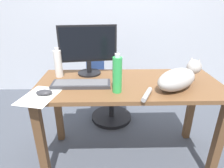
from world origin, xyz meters
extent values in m
plane|color=#474C56|center=(0.00, 0.00, 0.00)|extent=(8.00, 8.00, 0.00)
cube|color=silver|center=(0.00, 1.51, 1.30)|extent=(6.00, 0.04, 2.60)
cube|color=brown|center=(0.00, 0.00, 0.73)|extent=(1.44, 0.63, 0.03)
cube|color=brown|center=(-0.66, -0.25, 0.36)|extent=(0.06, 0.06, 0.72)
cube|color=brown|center=(0.66, -0.25, 0.36)|extent=(0.06, 0.06, 0.72)
cube|color=brown|center=(-0.66, 0.25, 0.36)|extent=(0.06, 0.06, 0.72)
cube|color=brown|center=(0.66, 0.25, 0.36)|extent=(0.06, 0.06, 0.72)
cylinder|color=black|center=(-0.13, 0.62, 0.02)|extent=(0.48, 0.48, 0.04)
cylinder|color=black|center=(-0.13, 0.62, 0.22)|extent=(0.06, 0.06, 0.43)
cylinder|color=navy|center=(-0.13, 0.62, 0.46)|extent=(0.44, 0.44, 0.06)
cube|color=navy|center=(-0.30, 0.69, 0.69)|extent=(0.18, 0.35, 0.40)
cylinder|color=black|center=(-0.33, 0.20, 0.75)|extent=(0.20, 0.20, 0.01)
cylinder|color=black|center=(-0.33, 0.20, 0.81)|extent=(0.04, 0.04, 0.10)
cube|color=black|center=(-0.33, 0.20, 1.01)|extent=(0.48, 0.09, 0.30)
cube|color=black|center=(-0.33, 0.19, 1.01)|extent=(0.45, 0.06, 0.27)
cube|color=#333338|center=(-0.37, -0.05, 0.76)|extent=(0.44, 0.15, 0.02)
cube|color=slate|center=(-0.37, -0.05, 0.77)|extent=(0.40, 0.12, 0.00)
ellipsoid|color=#B2ADA8|center=(0.33, -0.13, 0.82)|extent=(0.40, 0.36, 0.15)
sphere|color=#B2ADA8|center=(0.50, 0.00, 0.87)|extent=(0.11, 0.11, 0.11)
cone|color=#B2ADA8|center=(0.48, 0.02, 0.92)|extent=(0.04, 0.04, 0.04)
cone|color=#B2ADA8|center=(0.51, -0.03, 0.92)|extent=(0.04, 0.04, 0.04)
cylinder|color=#B2ADA8|center=(0.09, -0.25, 0.77)|extent=(0.10, 0.18, 0.03)
ellipsoid|color=#333338|center=(-0.60, -0.20, 0.76)|extent=(0.11, 0.06, 0.04)
cube|color=white|center=(-0.63, -0.22, 0.75)|extent=(0.27, 0.34, 0.00)
cylinder|color=green|center=(-0.10, -0.17, 0.87)|extent=(0.06, 0.06, 0.25)
cylinder|color=silver|center=(-0.10, -0.17, 1.01)|extent=(0.04, 0.04, 0.02)
cylinder|color=silver|center=(-0.58, 0.14, 0.86)|extent=(0.06, 0.06, 0.22)
cylinder|color=silver|center=(-0.58, 0.14, 0.98)|extent=(0.04, 0.04, 0.02)
camera|label=1|loc=(-0.16, -1.37, 1.33)|focal=30.34mm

